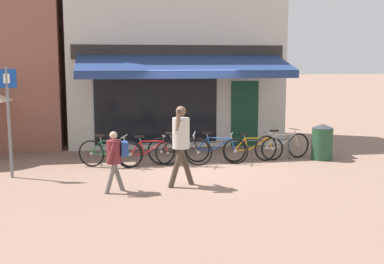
% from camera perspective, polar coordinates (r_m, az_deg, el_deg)
% --- Properties ---
extents(ground_plane, '(160.00, 160.00, 0.00)m').
position_cam_1_polar(ground_plane, '(12.51, 0.98, -4.23)').
color(ground_plane, '#846656').
extents(shop_front, '(6.98, 4.86, 6.43)m').
position_cam_1_polar(shop_front, '(16.58, -2.18, 10.02)').
color(shop_front, beige).
rests_on(shop_front, ground_plane).
extents(bike_rack_rail, '(5.32, 0.04, 0.57)m').
position_cam_1_polar(bike_rack_rail, '(13.09, 0.74, -1.46)').
color(bike_rack_rail, '#47494F').
rests_on(bike_rack_rail, ground_plane).
extents(bicycle_green, '(1.64, 0.72, 0.85)m').
position_cam_1_polar(bicycle_green, '(12.63, -9.72, -2.47)').
color(bicycle_green, black).
rests_on(bicycle_green, ground_plane).
extents(bicycle_red, '(1.66, 0.52, 0.83)m').
position_cam_1_polar(bicycle_red, '(12.68, -5.10, -2.43)').
color(bicycle_red, black).
rests_on(bicycle_red, ground_plane).
extents(bicycle_black, '(1.67, 0.70, 0.89)m').
position_cam_1_polar(bicycle_black, '(12.68, -1.48, -2.24)').
color(bicycle_black, black).
rests_on(bicycle_black, ground_plane).
extents(bicycle_blue, '(1.63, 0.77, 0.84)m').
position_cam_1_polar(bicycle_blue, '(13.00, 2.85, -2.06)').
color(bicycle_blue, black).
rests_on(bicycle_blue, ground_plane).
extents(bicycle_orange, '(1.75, 0.52, 0.81)m').
position_cam_1_polar(bicycle_orange, '(13.36, 7.29, -1.94)').
color(bicycle_orange, black).
rests_on(bicycle_orange, ground_plane).
extents(bicycle_silver, '(1.76, 0.61, 0.85)m').
position_cam_1_polar(bicycle_silver, '(13.72, 10.64, -1.62)').
color(bicycle_silver, black).
rests_on(bicycle_silver, ground_plane).
extents(pedestrian_adult, '(0.62, 0.62, 1.79)m').
position_cam_1_polar(pedestrian_adult, '(10.50, -1.32, -0.62)').
color(pedestrian_adult, '#47382D').
rests_on(pedestrian_adult, ground_plane).
extents(pedestrian_child, '(0.52, 0.52, 1.31)m').
position_cam_1_polar(pedestrian_child, '(10.18, -9.07, -2.66)').
color(pedestrian_child, slate).
rests_on(pedestrian_child, ground_plane).
extents(litter_bin, '(0.59, 0.59, 1.01)m').
position_cam_1_polar(litter_bin, '(13.93, 15.18, -1.10)').
color(litter_bin, '#23472D').
rests_on(litter_bin, ground_plane).
extents(parking_sign, '(0.44, 0.07, 2.62)m').
position_cam_1_polar(parking_sign, '(11.99, -20.93, 2.38)').
color(parking_sign, slate).
rests_on(parking_sign, ground_plane).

